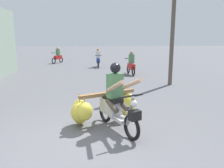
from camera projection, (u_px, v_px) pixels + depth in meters
ground_plane at (83, 144)px, 4.52m from camera, size 120.00×120.00×0.00m
motorbike_main_loaded at (106, 106)px, 5.37m from camera, size 1.82×1.86×1.58m
motorbike_distant_ahead_left at (98, 60)px, 16.56m from camera, size 0.50×1.62×1.40m
motorbike_distant_ahead_right at (58, 57)px, 19.33m from camera, size 0.88×1.47×1.40m
motorbike_distant_far_ahead at (131, 65)px, 13.09m from camera, size 0.50×1.62×1.40m
utility_pole at (174, 8)px, 9.63m from camera, size 0.18×0.18×6.85m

